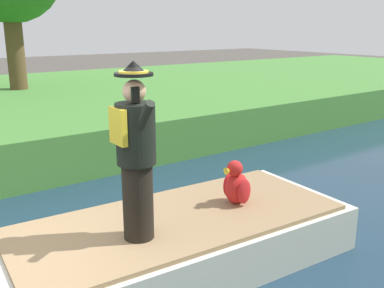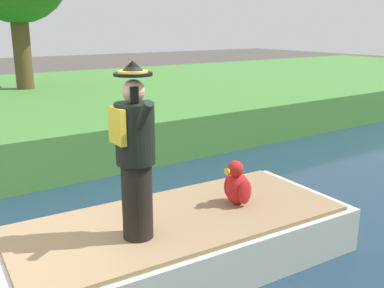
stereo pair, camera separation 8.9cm
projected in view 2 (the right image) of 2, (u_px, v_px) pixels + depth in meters
The scene contains 3 objects.
boat at pixel (180, 240), 5.25m from camera, with size 2.04×4.30×0.61m.
person_pirate at pixel (135, 153), 4.44m from camera, with size 0.61×0.42×1.85m.
parrot_plush at pixel (237, 185), 5.48m from camera, with size 0.36×0.35×0.57m.
Camera 2 is at (4.00, -0.86, 2.88)m, focal length 41.11 mm.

